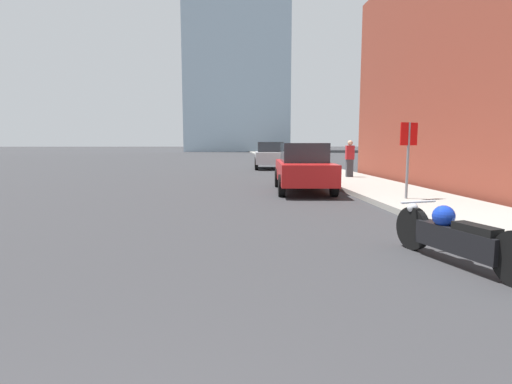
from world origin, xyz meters
The scene contains 6 objects.
sidewalk centered at (6.18, 40.00, 0.07)m, with size 2.71×240.00×0.15m.
motorcycle centered at (4.00, 4.61, 0.39)m, with size 0.84×2.36×0.78m.
parked_car_red centered at (3.51, 12.99, 0.83)m, with size 2.07×4.56×1.64m.
parked_car_silver centered at (3.64, 25.12, 0.87)m, with size 2.16×4.17×1.71m.
stop_sign centered at (5.76, 9.95, 1.53)m, with size 0.57×0.26×2.03m.
pedestrian centered at (6.33, 16.93, 0.97)m, with size 0.36×0.23×1.61m.
Camera 1 is at (0.98, -0.42, 1.63)m, focal length 28.00 mm.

